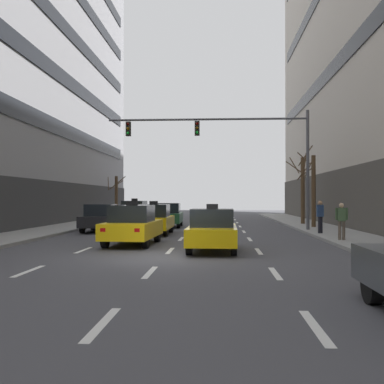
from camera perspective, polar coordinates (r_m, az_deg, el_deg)
name	(u,v)px	position (r m, az deg, el deg)	size (l,w,h in m)	color
ground_plane	(164,258)	(15.35, -3.49, -8.03)	(120.00, 120.00, 0.00)	#424247
lane_stripe_l1_s3	(29,271)	(13.27, -19.35, -9.11)	(0.16, 2.00, 0.01)	silver
lane_stripe_l1_s4	(83,250)	(17.96, -13.15, -6.94)	(0.16, 2.00, 0.01)	silver
lane_stripe_l1_s5	(114,238)	(22.77, -9.56, -5.63)	(0.16, 2.00, 0.01)	silver
lane_stripe_l1_s6	(133,231)	(27.66, -7.25, -4.77)	(0.16, 2.00, 0.01)	silver
lane_stripe_l1_s7	(146,226)	(32.57, -5.63, -4.17)	(0.16, 2.00, 0.01)	silver
lane_stripe_l1_s8	(156,222)	(37.51, -4.44, -3.72)	(0.16, 2.00, 0.01)	silver
lane_stripe_l1_s9	(163,219)	(42.47, -3.53, -3.38)	(0.16, 2.00, 0.01)	silver
lane_stripe_l1_s10	(169,217)	(47.43, -2.81, -3.10)	(0.16, 2.00, 0.01)	silver
lane_stripe_l2_s2	(102,323)	(7.60, -10.92, -15.52)	(0.16, 2.00, 0.01)	silver
lane_stripe_l2_s3	(150,272)	(12.41, -5.15, -9.74)	(0.16, 2.00, 0.01)	silver
lane_stripe_l2_s4	(170,251)	(17.32, -2.70, -7.18)	(0.16, 2.00, 0.01)	silver
lane_stripe_l2_s5	(181,239)	(22.28, -1.35, -5.75)	(0.16, 2.00, 0.01)	silver
lane_stripe_l2_s6	(188,231)	(27.25, -0.49, -4.84)	(0.16, 2.00, 0.01)	silver
lane_stripe_l2_s7	(193,226)	(32.23, 0.10, -4.21)	(0.16, 2.00, 0.01)	silver
lane_stripe_l2_s8	(196,222)	(37.22, 0.53, -3.75)	(0.16, 2.00, 0.01)	silver
lane_stripe_l2_s9	(199,220)	(42.20, 0.86, -3.39)	(0.16, 2.00, 0.01)	silver
lane_stripe_l2_s10	(201,217)	(47.20, 1.12, -3.12)	(0.16, 2.00, 0.01)	silver
lane_stripe_l3_s2	(315,327)	(7.52, 14.87, -15.66)	(0.16, 2.00, 0.01)	silver
lane_stripe_l3_s3	(275,273)	(12.36, 10.15, -9.77)	(0.16, 2.00, 0.01)	silver
lane_stripe_l3_s4	(259,251)	(17.29, 8.16, -7.19)	(0.16, 2.00, 0.01)	silver
lane_stripe_l3_s5	(250,239)	(22.25, 7.06, -5.75)	(0.16, 2.00, 0.01)	silver
lane_stripe_l3_s6	(244,232)	(27.23, 6.37, -4.84)	(0.16, 2.00, 0.01)	silver
lane_stripe_l3_s7	(240,226)	(32.21, 5.90, -4.21)	(0.16, 2.00, 0.01)	silver
lane_stripe_l3_s8	(237,223)	(37.20, 5.55, -3.74)	(0.16, 2.00, 0.01)	silver
lane_stripe_l3_s9	(235,220)	(42.19, 5.28, -3.39)	(0.16, 2.00, 0.01)	silver
lane_stripe_l3_s10	(233,217)	(47.18, 5.07, -3.11)	(0.16, 2.00, 0.01)	silver
taxi_driving_0	(133,225)	(19.51, -7.28, -4.07)	(2.00, 4.46, 1.83)	black
car_driving_1	(168,215)	(31.42, -2.94, -2.85)	(1.90, 4.35, 1.61)	black
car_driving_2	(101,218)	(27.50, -11.05, -3.16)	(1.95, 4.33, 1.60)	black
taxi_driving_3	(135,212)	(37.45, -7.00, -2.42)	(2.14, 4.70, 1.92)	black
taxi_driving_4	(212,230)	(17.10, 2.51, -4.69)	(1.81, 4.19, 1.73)	black
taxi_driving_5	(154,220)	(25.08, -4.68, -3.38)	(1.81, 4.31, 1.79)	black
traffic_signal_0	(237,143)	(27.22, 5.51, 6.02)	(11.65, 0.35, 6.87)	#4C4C51
street_tree_0	(116,196)	(43.94, -9.28, -0.46)	(1.66, 1.74, 3.90)	#4C3823
street_tree_1	(313,189)	(30.25, 14.57, 0.38)	(1.26, 1.42, 5.23)	#4C3823
street_tree_2	(303,188)	(33.92, 13.38, 0.42)	(1.91, 1.90, 5.04)	#4C3823
pedestrian_0	(320,214)	(24.83, 15.42, -2.66)	(0.43, 0.37, 1.67)	black
pedestrian_1	(342,219)	(21.17, 17.84, -3.12)	(0.53, 0.25, 1.59)	brown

